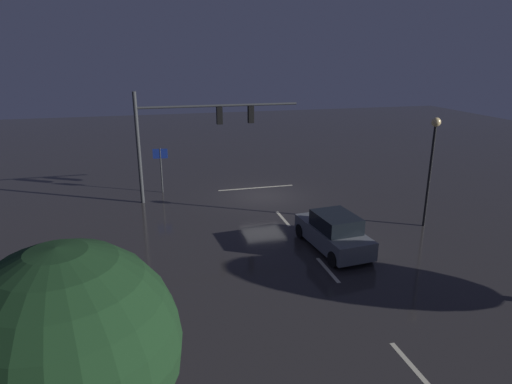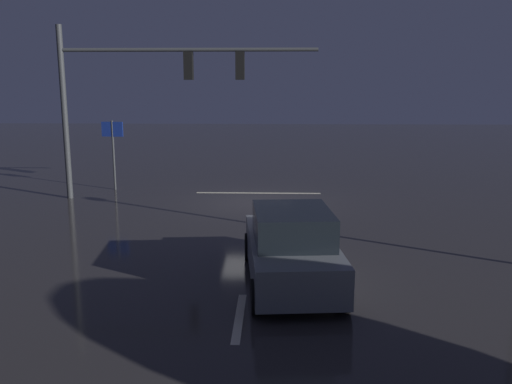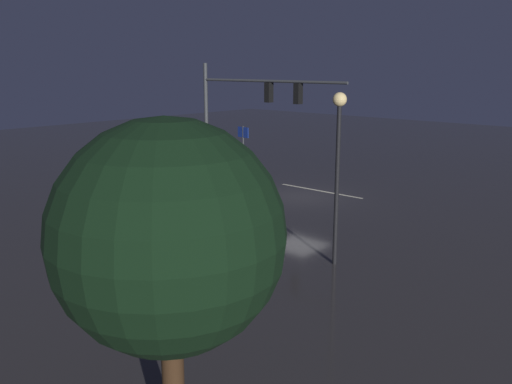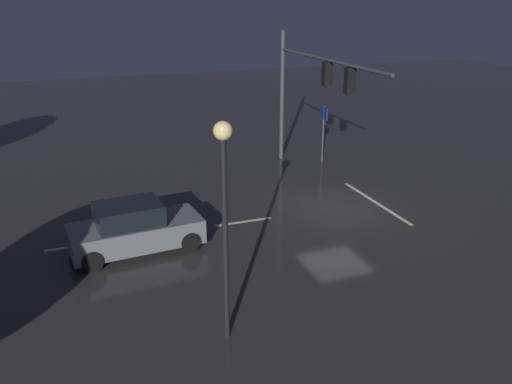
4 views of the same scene
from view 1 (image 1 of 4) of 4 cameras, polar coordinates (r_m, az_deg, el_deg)
ground_plane at (r=27.17m, az=0.94°, el=-0.53°), size 80.00×80.00×0.00m
traffic_signal_assembly at (r=25.96m, az=-8.15°, el=8.44°), size 9.52×0.47×6.43m
lane_dash_far at (r=23.56m, az=3.51°, el=-3.45°), size 0.16×2.20×0.01m
lane_dash_mid at (r=18.44m, az=9.28°, el=-9.92°), size 0.16×2.20×0.01m
lane_dash_near at (r=14.05m, az=19.63°, el=-20.56°), size 0.16×2.20×0.01m
stop_bar at (r=28.81m, az=0.01°, el=0.55°), size 5.00×0.16×0.01m
car_approaching at (r=20.00m, az=10.03°, el=-5.19°), size 2.25×4.49×1.70m
street_lamp_left_kerb at (r=23.09m, az=21.89°, el=4.76°), size 0.44×0.44×5.53m
route_sign at (r=27.98m, az=-12.26°, el=3.98°), size 0.90×0.16×2.86m
tree_right_near at (r=7.85m, az=-22.88°, el=-18.39°), size 3.47×3.47×5.78m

